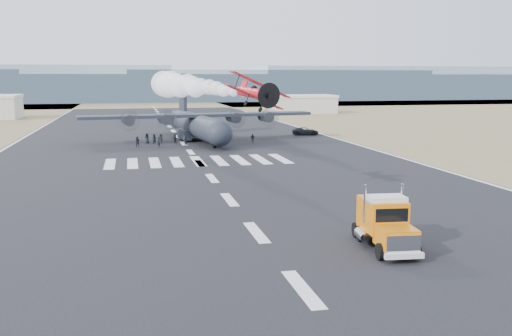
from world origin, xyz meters
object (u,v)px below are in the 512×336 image
object	(u,v)px
transport_aircraft	(196,123)
crew_a	(185,141)
support_vehicle	(305,131)
crew_d	(252,138)
crew_c	(161,139)
crew_g	(159,142)
semi_truck	(385,222)
crew_h	(138,142)
crew_b	(154,139)
hangar_right	(303,104)
aerobatic_biplane	(255,92)
crew_e	(147,138)
crew_f	(175,139)

from	to	relation	value
transport_aircraft	crew_a	bearing A→B (deg)	-115.19
transport_aircraft	support_vehicle	distance (m)	23.55
crew_d	crew_c	bearing A→B (deg)	175.31
crew_c	crew_g	distance (m)	6.03
support_vehicle	crew_d	distance (m)	17.88
semi_truck	crew_g	size ratio (longest dim) A/B	4.45
support_vehicle	crew_h	world-z (taller)	crew_h
crew_b	crew_h	bearing A→B (deg)	-80.62
semi_truck	transport_aircraft	bearing A→B (deg)	99.33
hangar_right	aerobatic_biplane	xyz separation A→B (m)	(-43.40, -125.54, 7.24)
crew_b	crew_c	world-z (taller)	crew_b
aerobatic_biplane	crew_e	size ratio (longest dim) A/B	3.52
semi_truck	aerobatic_biplane	distance (m)	20.68
crew_c	crew_d	size ratio (longest dim) A/B	1.03
hangar_right	support_vehicle	xyz separation A→B (m)	(-20.23, -67.97, -2.25)
crew_a	semi_truck	bearing A→B (deg)	58.22
aerobatic_biplane	crew_d	bearing A→B (deg)	69.64
crew_f	crew_h	world-z (taller)	crew_h
aerobatic_biplane	crew_c	world-z (taller)	aerobatic_biplane
crew_a	crew_d	distance (m)	12.43
crew_a	crew_f	bearing A→B (deg)	-111.01
crew_e	aerobatic_biplane	bearing A→B (deg)	-46.53
semi_truck	crew_e	xyz separation A→B (m)	(-14.14, 67.39, -0.91)
hangar_right	crew_g	bearing A→B (deg)	-121.38
hangar_right	crew_f	size ratio (longest dim) A/B	13.08
hangar_right	support_vehicle	bearing A→B (deg)	-106.57
hangar_right	crew_e	distance (m)	92.52
aerobatic_biplane	semi_truck	bearing A→B (deg)	-82.45
support_vehicle	crew_h	distance (m)	36.36
support_vehicle	crew_e	distance (m)	33.14
crew_g	crew_b	bearing A→B (deg)	-173.99
hangar_right	crew_d	xyz separation A→B (m)	(-33.78, -79.62, -2.20)
support_vehicle	crew_c	world-z (taller)	crew_c
transport_aircraft	crew_b	bearing A→B (deg)	-158.24
crew_a	crew_f	distance (m)	4.63
crew_f	crew_h	xyz separation A→B (m)	(-6.59, -3.87, 0.11)
crew_b	crew_f	bearing A→B (deg)	46.22
aerobatic_biplane	crew_b	distance (m)	49.55
hangar_right	crew_g	xyz separation A→B (m)	(-50.58, -82.92, -2.08)
crew_f	crew_h	distance (m)	7.64
crew_b	crew_d	size ratio (longest dim) A/B	1.05
crew_f	crew_g	bearing A→B (deg)	85.70
crew_b	crew_f	size ratio (longest dim) A/B	1.09
support_vehicle	transport_aircraft	bearing A→B (deg)	113.02
transport_aircraft	crew_h	bearing A→B (deg)	-149.78
crew_f	crew_h	bearing A→B (deg)	56.31
crew_b	crew_f	world-z (taller)	crew_b
semi_truck	crew_a	distance (m)	62.26
support_vehicle	crew_d	bearing A→B (deg)	140.90
crew_g	support_vehicle	bearing A→B (deg)	117.04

